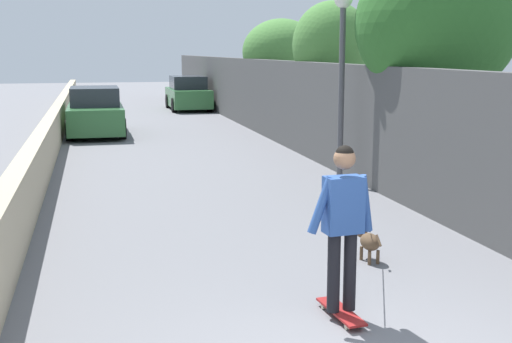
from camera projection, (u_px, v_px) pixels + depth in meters
The scene contains 12 objects.
ground_plane at pixel (175, 149), 18.49m from camera, with size 80.00×80.00×0.00m, color slate.
wall_left at pixel (47, 144), 15.73m from camera, with size 48.00×0.30×1.02m, color tan.
fence_right at pixel (309, 109), 17.12m from camera, with size 48.00×0.30×2.41m, color #4C4C4C.
tree_right_near at pixel (281, 52), 23.84m from camera, with size 2.80×2.80×3.82m.
tree_right_mid at pixel (436, 25), 12.71m from camera, with size 3.10×3.10×4.67m.
tree_right_far at pixel (331, 46), 18.01m from camera, with size 2.12×2.12×4.02m.
lamp_post at pixel (342, 51), 13.16m from camera, with size 0.36×0.36×3.87m.
skateboard at pixel (341, 312), 6.78m from camera, with size 0.81×0.27×0.08m.
person_skateboarder at pixel (343, 215), 6.60m from camera, with size 0.25×0.71×1.70m.
dog at pixel (368, 241), 8.57m from camera, with size 1.95×1.15×1.06m.
car_near at pixel (95, 113), 21.40m from camera, with size 4.08×1.80×1.54m.
car_far at pixel (188, 94), 30.49m from camera, with size 3.86×1.80×1.54m.
Camera 1 is at (-4.32, 2.13, 2.70)m, focal length 46.63 mm.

